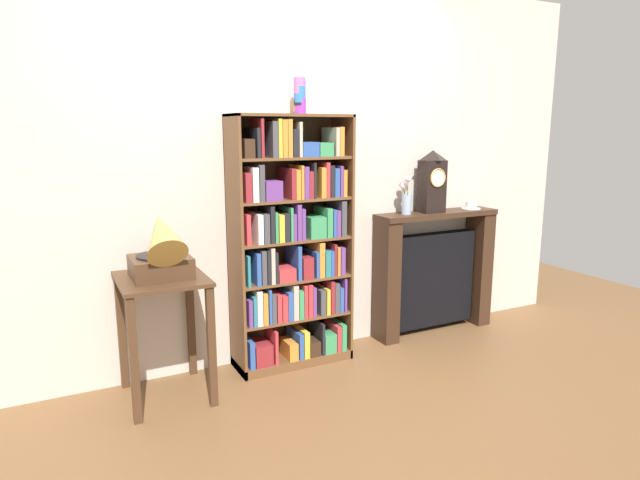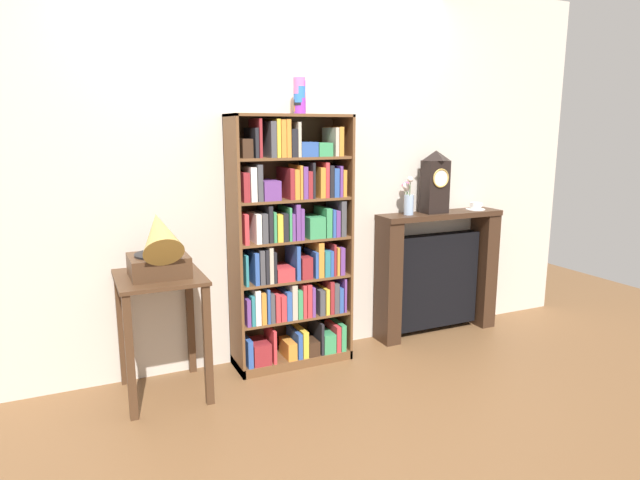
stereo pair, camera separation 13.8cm
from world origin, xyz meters
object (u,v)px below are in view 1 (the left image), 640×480
Objects in this scene: gramophone at (162,250)px; flower_vase at (406,196)px; teacup_with_saucer at (471,206)px; mantel_clock at (432,181)px; side_table_left at (163,309)px; fireplace_mantel at (433,273)px; cup_stack at (300,96)px; bookshelf at (292,250)px.

gramophone is 1.84m from flower_vase.
mantel_clock is at bearing -179.70° from teacup_with_saucer.
side_table_left is 2.16m from mantel_clock.
fireplace_mantel is at bearing 4.70° from side_table_left.
mantel_clock is (1.10, 0.01, -0.59)m from cup_stack.
bookshelf is 0.91m from side_table_left.
fireplace_mantel is at bearing 3.58° from flower_vase.
gramophone is (-0.88, -0.17, 0.12)m from bookshelf.
flower_vase is 1.95× the size of teacup_with_saucer.
cup_stack is 1.75m from fireplace_mantel.
gramophone is 1.56× the size of flower_vase.
gramophone is at bearing -168.16° from cup_stack.
side_table_left is 2.12m from fireplace_mantel.
teacup_with_saucer is at bearing 4.99° from gramophone.
teacup_with_saucer is at bearing -0.02° from flower_vase.
mantel_clock is at bearing 0.60° from cup_stack.
bookshelf is at bearing 7.23° from side_table_left.
mantel_clock is at bearing -0.56° from flower_vase.
cup_stack is at bearing 20.66° from bookshelf.
bookshelf is 2.26× the size of side_table_left.
gramophone is (-0.00, -0.06, 0.36)m from side_table_left.
cup_stack reaches higher than bookshelf.
mantel_clock is at bearing 4.26° from side_table_left.
flower_vase is at bearing 6.72° from gramophone.
flower_vase is 0.64m from teacup_with_saucer.
bookshelf is at bearing -178.40° from teacup_with_saucer.
mantel_clock is (2.05, 0.15, 0.64)m from side_table_left.
bookshelf is 0.99m from flower_vase.
mantel_clock is 0.45m from teacup_with_saucer.
fireplace_mantel is at bearing 2.90° from bookshelf.
flower_vase is at bearing 179.44° from mantel_clock.
cup_stack is at bearing -179.48° from teacup_with_saucer.
mantel_clock is at bearing 2.04° from bookshelf.
cup_stack is 0.23× the size of fireplace_mantel.
fireplace_mantel is (1.16, 0.03, -1.31)m from cup_stack.
bookshelf is 1.64× the size of fireplace_mantel.
bookshelf is 1.00m from cup_stack.
fireplace_mantel reaches higher than side_table_left.
cup_stack reaches higher than side_table_left.
gramophone is 2.08m from mantel_clock.
teacup_with_saucer is (0.34, -0.02, 0.51)m from fireplace_mantel.
teacup_with_saucer reaches higher than side_table_left.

